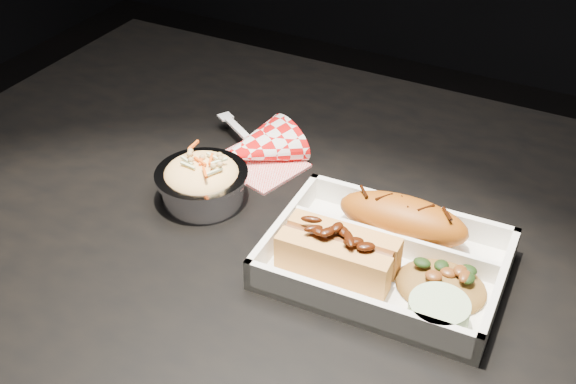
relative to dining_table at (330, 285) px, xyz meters
The scene contains 8 objects.
dining_table is the anchor object (origin of this frame).
food_tray 0.14m from the dining_table, 25.92° to the right, with size 0.26×0.19×0.04m.
fried_pastry 0.15m from the dining_table, 11.19° to the left, with size 0.15×0.06×0.05m, color #9F4D0F.
hotdog 0.15m from the dining_table, 61.18° to the right, with size 0.13×0.06×0.06m.
fried_rice_mound 0.19m from the dining_table, 18.31° to the right, with size 0.10×0.08×0.03m, color olive.
cupcake_liner 0.22m from the dining_table, 31.69° to the right, with size 0.06×0.06×0.03m, color #ADCB9A.
foil_coleslaw_cup 0.21m from the dining_table, behind, with size 0.11×0.11×0.07m.
napkin_fork 0.21m from the dining_table, 150.26° to the left, with size 0.16×0.15×0.10m.
Camera 1 is at (0.26, -0.61, 1.28)m, focal length 45.00 mm.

